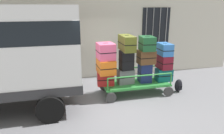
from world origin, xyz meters
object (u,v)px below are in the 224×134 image
suitcase_left_middle (106,66)px  suitcase_midright_top (165,49)px  suitcase_center_middle (146,57)px  suitcase_midright_middle (164,62)px  suitcase_midright_bottom (164,75)px  suitcase_left_bottom (106,79)px  suitcase_midleft_bottom (126,76)px  suitcase_left_top (106,51)px  suitcase_midleft_top (127,43)px  suitcase_center_bottom (145,73)px  suitcase_center_top (147,43)px  luggage_cart (135,84)px  backpack (178,86)px  suitcase_midleft_middle (126,60)px

suitcase_left_middle → suitcase_midright_top: bearing=1.8°
suitcase_center_middle → suitcase_midright_middle: suitcase_center_middle is taller
suitcase_midright_bottom → suitcase_left_bottom: bearing=178.2°
suitcase_midleft_bottom → suitcase_left_top: bearing=-175.8°
suitcase_midleft_bottom → suitcase_midleft_top: size_ratio=0.66×
suitcase_midleft_bottom → suitcase_center_bottom: size_ratio=0.86×
suitcase_center_top → suitcase_midright_top: bearing=5.7°
suitcase_left_top → suitcase_midleft_top: size_ratio=0.75×
suitcase_midright_top → suitcase_left_middle: bearing=-178.2°
suitcase_left_middle → suitcase_center_bottom: bearing=2.8°
suitcase_left_bottom → luggage_cart: bearing=-1.9°
luggage_cart → suitcase_center_bottom: suitcase_center_bottom is taller
suitcase_left_top → suitcase_center_middle: (1.33, -0.00, -0.26)m
suitcase_center_top → suitcase_midright_bottom: size_ratio=1.14×
luggage_cart → suitcase_center_top: size_ratio=3.61×
suitcase_center_top → backpack: 1.86m
suitcase_midright_middle → suitcase_midleft_bottom: bearing=179.7°
suitcase_midleft_middle → suitcase_midleft_bottom: bearing=90.0°
suitcase_midleft_top → suitcase_center_bottom: bearing=4.8°
suitcase_midleft_top → suitcase_center_top: 0.67m
luggage_cart → suitcase_midright_bottom: suitcase_midright_bottom is taller
suitcase_left_bottom → suitcase_midright_bottom: bearing=-1.8°
suitcase_left_top → suitcase_center_bottom: bearing=2.2°
suitcase_midleft_top → suitcase_left_bottom: bearing=175.3°
suitcase_center_middle → suitcase_midright_middle: 0.70m
suitcase_left_middle → suitcase_center_middle: size_ratio=1.27×
suitcase_left_middle → suitcase_center_bottom: 1.37m
suitcase_midleft_bottom → suitcase_center_bottom: (0.67, 0.00, 0.08)m
suitcase_midleft_bottom → backpack: (1.80, -0.26, -0.40)m
backpack → suitcase_midleft_top: bearing=173.5°
suitcase_midleft_top → backpack: suitcase_midleft_top is taller
suitcase_midleft_bottom → suitcase_midright_middle: suitcase_midright_middle is taller
luggage_cart → suitcase_center_middle: suitcase_center_middle is taller
suitcase_center_bottom → suitcase_center_middle: suitcase_center_middle is taller
suitcase_midright_middle → suitcase_left_middle: bearing=-178.4°
suitcase_midleft_bottom → suitcase_midright_top: bearing=0.1°
suitcase_left_top → suitcase_midright_top: bearing=1.4°
suitcase_left_bottom → suitcase_center_middle: bearing=-2.4°
suitcase_midright_middle → backpack: bearing=-28.3°
suitcase_midright_top → suitcase_left_bottom: bearing=180.0°
suitcase_left_top → suitcase_midright_bottom: bearing=-0.3°
suitcase_center_middle → suitcase_midright_bottom: size_ratio=1.00×
suitcase_left_top → suitcase_midright_middle: 2.05m
suitcase_midleft_bottom → suitcase_midleft_top: (0.00, -0.05, 1.10)m
suitcase_left_top → suitcase_midright_bottom: size_ratio=1.15×
suitcase_left_bottom → backpack: size_ratio=1.27×
suitcase_midleft_middle → suitcase_midright_top: size_ratio=1.00×
suitcase_left_top → suitcase_center_top: bearing=-0.7°
suitcase_midright_top → suitcase_left_top: bearing=-178.6°
suitcase_midleft_top → suitcase_center_bottom: (0.67, 0.06, -1.02)m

